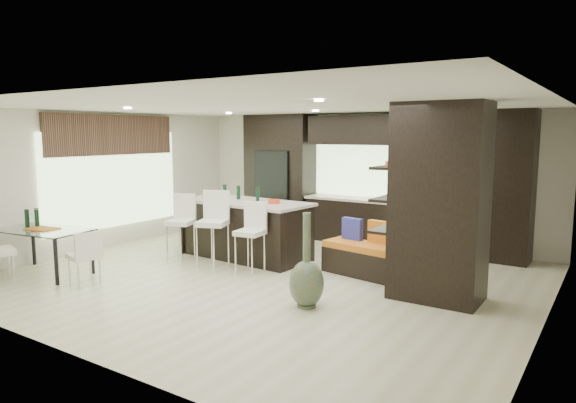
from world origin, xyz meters
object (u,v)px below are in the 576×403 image
Objects in this scene: stool_mid at (213,237)px; stool_right at (250,245)px; kitchen_island at (245,229)px; dining_table at (44,252)px; floor_vase at (307,260)px; stool_left at (181,234)px; chair_end at (84,260)px; bench at (364,260)px.

stool_mid reaches higher than stool_right.
dining_table is (-2.01, -2.72, -0.16)m from kitchen_island.
stool_right is at bearing 151.29° from floor_vase.
floor_vase reaches higher than stool_left.
dining_table is (-1.23, -1.86, -0.11)m from stool_left.
kitchen_island is 3.38m from dining_table.
floor_vase reaches higher than stool_right.
chair_end is at bearing -139.70° from stool_right.
stool_mid is (0.78, -0.02, 0.04)m from stool_left.
floor_vase is (1.61, -0.88, 0.16)m from stool_right.
stool_mid is 0.78× the size of bench.
chair_end is (-0.17, -1.86, -0.10)m from stool_left.
stool_left is 0.78m from stool_mid.
stool_right is 2.55m from chair_end.
dining_table is at bearing -141.94° from stool_left.
bench is (2.39, 0.07, -0.27)m from kitchen_island.
kitchen_island is 3.31× the size of chair_end.
stool_left reaches higher than stool_right.
stool_right is 1.85m from floor_vase.
stool_mid reaches higher than dining_table.
stool_left is at bearing 164.55° from floor_vase.
dining_table is at bearing -153.06° from stool_right.
bench is at bearing 0.47° from stool_mid.
stool_right is 0.74× the size of floor_vase.
stool_left reaches higher than chair_end.
kitchen_island is at bearing 29.29° from stool_left.
stool_mid is 2.59m from bench.
floor_vase reaches higher than kitchen_island.
bench is 4.35m from chair_end.
stool_left is at bearing 7.10° from chair_end.
kitchen_island is 1.87× the size of bench.
stool_left is at bearing -153.93° from bench.
stool_right is 0.61× the size of dining_table.
dining_table is (-2.79, -1.86, -0.10)m from stool_right.
kitchen_island is 2.62× the size of stool_left.
chair_end is at bearing -138.50° from stool_mid.
kitchen_island reaches higher than bench.
stool_mid is 0.84× the size of floor_vase.
bench is at bearing -2.17° from stool_left.
stool_left is 1.03× the size of stool_right.
kitchen_island is 2.96m from floor_vase.
kitchen_island is 1.16m from stool_right.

